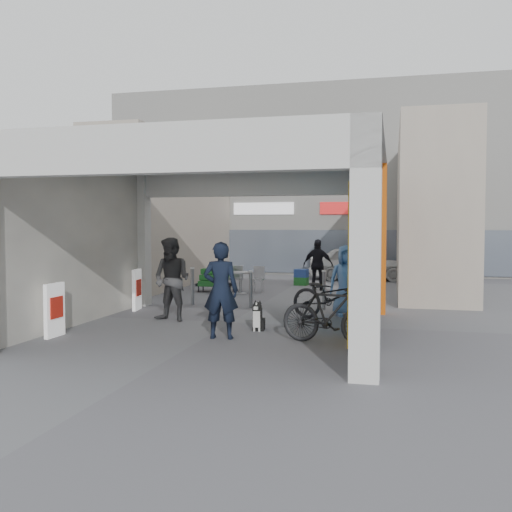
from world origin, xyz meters
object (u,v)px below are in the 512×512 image
(man_back_turned, at_px, (172,279))
(bicycle_front, at_px, (334,297))
(cafe_set, at_px, (239,283))
(border_collie, at_px, (258,318))
(produce_stand, at_px, (214,283))
(man_elderly, at_px, (346,280))
(bicycle_rear, at_px, (330,314))
(man_with_dog, at_px, (221,290))
(white_van, at_px, (359,263))
(man_crates, at_px, (318,265))

(man_back_turned, relative_size, bicycle_front, 0.90)
(cafe_set, xyz_separation_m, border_collie, (2.05, -6.11, -0.04))
(produce_stand, height_order, man_back_turned, man_back_turned)
(man_elderly, bearing_deg, bicycle_rear, -107.58)
(man_back_turned, bearing_deg, produce_stand, 111.40)
(cafe_set, xyz_separation_m, bicycle_rear, (3.57, -7.09, 0.25))
(man_with_dog, height_order, man_elderly, man_with_dog)
(cafe_set, xyz_separation_m, bicycle_front, (3.39, -4.61, 0.24))
(border_collie, relative_size, man_with_dog, 0.34)
(man_with_dog, xyz_separation_m, bicycle_front, (1.82, 2.43, -0.36))
(cafe_set, bearing_deg, produce_stand, 175.58)
(produce_stand, bearing_deg, man_back_turned, -75.25)
(cafe_set, height_order, bicycle_front, bicycle_front)
(man_with_dog, height_order, white_van, man_with_dog)
(man_with_dog, relative_size, white_van, 0.47)
(border_collie, height_order, bicycle_front, bicycle_front)
(man_with_dog, relative_size, bicycle_front, 0.89)
(man_elderly, height_order, white_van, man_elderly)
(man_elderly, relative_size, bicycle_front, 0.81)
(bicycle_rear, xyz_separation_m, white_van, (-0.21, 12.19, 0.11))
(bicycle_front, distance_m, white_van, 9.70)
(man_back_turned, height_order, man_elderly, man_back_turned)
(cafe_set, height_order, bicycle_rear, bicycle_rear)
(man_with_dog, xyz_separation_m, bicycle_rear, (2.00, -0.06, -0.35))
(border_collie, distance_m, bicycle_front, 2.04)
(cafe_set, distance_m, produce_stand, 0.82)
(produce_stand, xyz_separation_m, man_crates, (3.11, 1.17, 0.54))
(produce_stand, distance_m, man_elderly, 5.89)
(man_back_turned, distance_m, white_van, 11.06)
(man_elderly, bearing_deg, man_back_turned, -173.06)
(man_crates, relative_size, white_van, 0.43)
(man_elderly, distance_m, white_van, 8.91)
(produce_stand, relative_size, border_collie, 1.77)
(cafe_set, height_order, border_collie, cafe_set)
(cafe_set, distance_m, man_back_turned, 5.47)
(produce_stand, bearing_deg, man_with_dog, -64.87)
(man_elderly, bearing_deg, bicycle_front, -120.82)
(produce_stand, distance_m, bicycle_rear, 8.40)
(border_collie, distance_m, man_elderly, 2.82)
(produce_stand, distance_m, man_crates, 3.37)
(man_elderly, xyz_separation_m, man_crates, (-1.29, 5.05, 0.00))
(bicycle_front, xyz_separation_m, bicycle_rear, (0.17, -2.49, 0.01))
(man_crates, height_order, bicycle_rear, man_crates)
(man_with_dog, relative_size, man_elderly, 1.09)
(cafe_set, height_order, white_van, white_van)
(man_with_dog, bearing_deg, border_collie, -123.49)
(man_with_dog, distance_m, bicycle_rear, 2.03)
(man_crates, bearing_deg, man_elderly, 108.12)
(man_crates, relative_size, bicycle_front, 0.82)
(man_crates, distance_m, white_van, 4.01)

